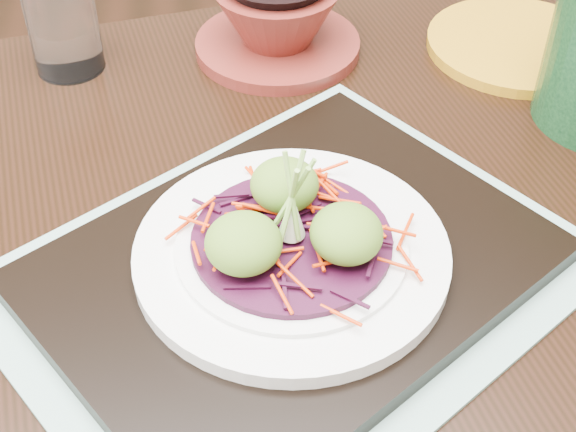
{
  "coord_description": "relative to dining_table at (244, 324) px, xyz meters",
  "views": [
    {
      "loc": [
        0.08,
        -0.42,
        1.17
      ],
      "look_at": [
        0.13,
        0.01,
        0.77
      ],
      "focal_mm": 50.0,
      "sensor_mm": 36.0,
      "label": 1
    }
  ],
  "objects": [
    {
      "name": "yellow_plate",
      "position": [
        0.32,
        0.26,
        0.1
      ],
      "size": [
        0.22,
        0.22,
        0.01
      ],
      "primitive_type": "cylinder",
      "rotation": [
        0.0,
        0.0,
        0.17
      ],
      "color": "#A77112",
      "rests_on": "dining_table"
    },
    {
      "name": "guacamole_scoops",
      "position": [
        0.04,
        -0.04,
        0.16
      ],
      "size": [
        0.13,
        0.11,
        0.04
      ],
      "color": "#507122",
      "rests_on": "cabbage_bed"
    },
    {
      "name": "cabbage_bed",
      "position": [
        0.04,
        -0.04,
        0.13
      ],
      "size": [
        0.15,
        0.15,
        0.01
      ],
      "primitive_type": "cylinder",
      "color": "#370B26",
      "rests_on": "white_plate"
    },
    {
      "name": "serving_tray",
      "position": [
        0.04,
        -0.04,
        0.11
      ],
      "size": [
        0.45,
        0.42,
        0.02
      ],
      "primitive_type": "cube",
      "rotation": [
        0.0,
        0.0,
        0.59
      ],
      "color": "black",
      "rests_on": "placemat"
    },
    {
      "name": "scallion_garnish",
      "position": [
        0.04,
        -0.04,
        0.17
      ],
      "size": [
        0.05,
        0.05,
        0.08
      ],
      "primitive_type": null,
      "color": "#7BAE45",
      "rests_on": "cabbage_bed"
    },
    {
      "name": "dining_table",
      "position": [
        0.0,
        0.0,
        0.0
      ],
      "size": [
        1.27,
        0.96,
        0.72
      ],
      "rotation": [
        0.0,
        0.0,
        0.17
      ],
      "color": "black",
      "rests_on": "ground"
    },
    {
      "name": "water_glass",
      "position": [
        -0.15,
        0.29,
        0.15
      ],
      "size": [
        0.09,
        0.09,
        0.1
      ],
      "primitive_type": "cylinder",
      "rotation": [
        0.0,
        0.0,
        0.32
      ],
      "color": "white",
      "rests_on": "dining_table"
    },
    {
      "name": "terracotta_bowl_set",
      "position": [
        0.07,
        0.29,
        0.13
      ],
      "size": [
        0.2,
        0.2,
        0.07
      ],
      "rotation": [
        0.0,
        0.0,
        -0.15
      ],
      "color": "#5D1C16",
      "rests_on": "dining_table"
    },
    {
      "name": "placemat",
      "position": [
        0.04,
        -0.04,
        0.1
      ],
      "size": [
        0.52,
        0.5,
        0.0
      ],
      "primitive_type": "cube",
      "rotation": [
        0.0,
        0.0,
        0.59
      ],
      "color": "#799D93",
      "rests_on": "dining_table"
    },
    {
      "name": "carrot_julienne",
      "position": [
        0.04,
        -0.04,
        0.14
      ],
      "size": [
        0.18,
        0.18,
        0.01
      ],
      "primitive_type": null,
      "color": "red",
      "rests_on": "cabbage_bed"
    },
    {
      "name": "white_plate",
      "position": [
        0.04,
        -0.04,
        0.12
      ],
      "size": [
        0.23,
        0.23,
        0.02
      ],
      "color": "white",
      "rests_on": "serving_tray"
    }
  ]
}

